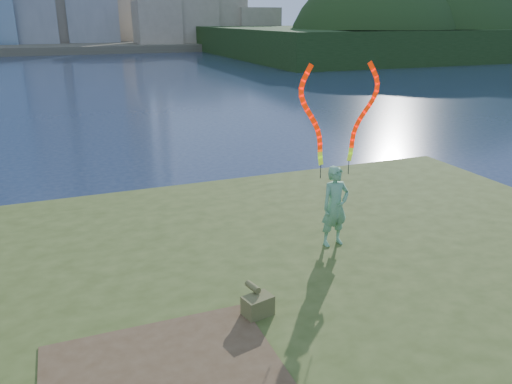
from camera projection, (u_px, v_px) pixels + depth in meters
name	position (u px, v px, depth m)	size (l,w,h in m)	color
ground	(242.00, 291.00, 10.40)	(320.00, 320.00, 0.00)	#192640
grassy_knoll	(289.00, 340.00, 8.27)	(20.00, 18.00, 0.80)	#364518
far_shore	(71.00, 45.00, 93.70)	(320.00, 40.00, 1.20)	#514B3B
wooded_hill	(455.00, 51.00, 83.53)	(78.00, 50.00, 63.00)	black
woman_with_ribbons	(336.00, 182.00, 10.28)	(2.09, 0.46, 4.10)	#127837
canvas_bag	(257.00, 304.00, 8.12)	(0.53, 0.60, 0.45)	#454423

